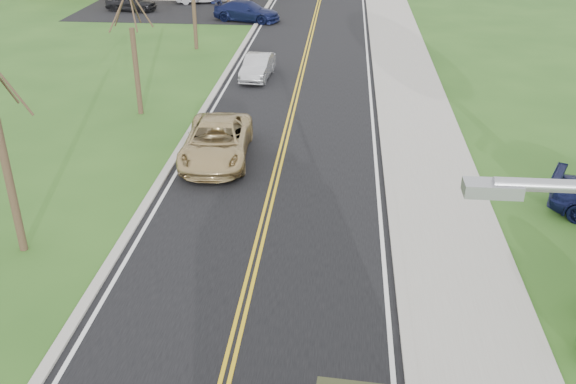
# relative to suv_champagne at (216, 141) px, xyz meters

# --- Properties ---
(road) EXTENTS (8.00, 120.00, 0.01)m
(road) POSITION_rel_suv_champagne_xyz_m (2.46, 22.87, -0.74)
(road) COLOR black
(road) RESTS_ON ground
(curb_right) EXTENTS (0.30, 120.00, 0.12)m
(curb_right) POSITION_rel_suv_champagne_xyz_m (6.61, 22.87, -0.68)
(curb_right) COLOR #9E998E
(curb_right) RESTS_ON ground
(sidewalk_right) EXTENTS (3.20, 120.00, 0.10)m
(sidewalk_right) POSITION_rel_suv_champagne_xyz_m (8.36, 22.87, -0.69)
(sidewalk_right) COLOR #9E998E
(sidewalk_right) RESTS_ON ground
(curb_left) EXTENTS (0.30, 120.00, 0.10)m
(curb_left) POSITION_rel_suv_champagne_xyz_m (-1.69, 22.87, -0.69)
(curb_left) COLOR #9E998E
(curb_left) RESTS_ON ground
(bare_tree_a) EXTENTS (1.93, 2.26, 6.08)m
(bare_tree_a) POSITION_rel_suv_champagne_xyz_m (-4.54, -7.12, 1.88)
(bare_tree_a) COLOR #38281C
(bare_tree_a) RESTS_ON ground
(bare_tree_b) EXTENTS (1.83, 2.14, 5.73)m
(bare_tree_b) POSITION_rel_suv_champagne_xyz_m (-4.54, 4.88, 1.73)
(bare_tree_b) COLOR #38281C
(bare_tree_b) RESTS_ON ground
(bare_tree_c) EXTENTS (2.04, 2.39, 6.42)m
(bare_tree_c) POSITION_rel_suv_champagne_xyz_m (-4.54, 16.88, 2.03)
(bare_tree_c) COLOR #38281C
(bare_tree_c) RESTS_ON ground
(suv_champagne) EXTENTS (2.78, 5.49, 1.49)m
(suv_champagne) POSITION_rel_suv_champagne_xyz_m (0.00, 0.00, 0.00)
(suv_champagne) COLOR tan
(suv_champagne) RESTS_ON ground
(sedan_silver) EXTENTS (1.60, 3.88, 1.25)m
(sedan_silver) POSITION_rel_suv_champagne_xyz_m (0.16, 10.95, -0.12)
(sedan_silver) COLOR #ABACB0
(sedan_silver) RESTS_ON ground
(lot_car_dark) EXTENTS (4.19, 2.17, 1.36)m
(lot_car_dark) POSITION_rel_suv_champagne_xyz_m (-12.28, 28.18, -0.06)
(lot_car_dark) COLOR black
(lot_car_dark) RESTS_ON ground
(lot_car_navy) EXTENTS (5.40, 3.35, 1.46)m
(lot_car_navy) POSITION_rel_suv_champagne_xyz_m (-2.54, 25.27, -0.01)
(lot_car_navy) COLOR #11173E
(lot_car_navy) RESTS_ON ground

